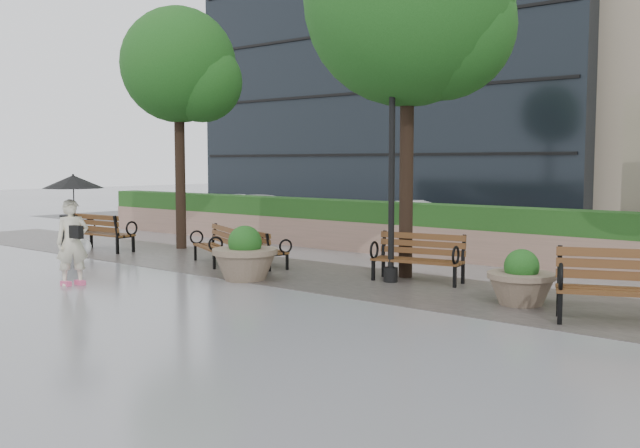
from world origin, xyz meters
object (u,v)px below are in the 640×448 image
Objects in this scene: bench_1 at (214,253)px; lamppost at (391,195)px; bench_4 at (629,303)px; pedestrian at (73,219)px; bench_0 at (104,240)px; car_right at (417,221)px; bench_3 at (418,268)px; planter_right at (521,283)px; trash_bin at (70,233)px; bench_2 at (264,256)px; planter_left at (245,259)px; car_left at (265,212)px.

lamppost is at bearing 32.05° from bench_1.
pedestrian reaches higher than bench_4.
lamppost is at bearing -179.35° from bench_0.
lamppost is 6.21m from pedestrian.
bench_1 is at bearing 166.37° from car_right.
bench_3 is 0.47× the size of lamppost.
bench_3 is 1.56m from lamppost.
trash_bin is at bearing -176.76° from planter_right.
bench_3 is (3.84, 0.44, 0.04)m from bench_2.
planter_left is at bearing -178.46° from car_right.
bench_1 is 9.05m from car_left.
bench_4 is 0.52× the size of car_left.
bench_1 is at bearing -142.10° from car_left.
bench_4 is 0.60× the size of car_right.
lamppost is (3.43, 0.10, 1.50)m from bench_2.
bench_3 is 0.45× the size of car_left.
planter_left is at bearing -15.44° from pedestrian.
bench_1 is 1.06× the size of bench_2.
planter_right is (6.38, -0.37, 0.12)m from bench_2.
lamppost is (-4.78, 0.84, 1.42)m from bench_4.
trash_bin is at bearing 30.36° from bench_2.
bench_0 is 1.15× the size of bench_2.
planter_left is 0.33× the size of lamppost.
lamppost is 1.87× the size of pedestrian.
trash_bin is 0.23× the size of lamppost.
bench_4 is 7.27m from planter_left.
bench_4 is at bearing -25.85° from bench_3.
bench_2 is at bearing -177.20° from bench_0.
trash_bin is at bearing 176.37° from planter_left.
planter_right is 0.28× the size of lamppost.
lamppost reaches higher than bench_3.
car_left is at bearing 129.86° from bench_4.
bench_2 is 4.38m from pedestrian.
lamppost is (-0.42, -0.33, 1.46)m from bench_3.
bench_1 is at bearing 6.86° from trash_bin.
trash_bin is at bearing 158.25° from bench_4.
trash_bin is at bearing 136.34° from car_right.
trash_bin is at bearing 18.64° from bench_0.
bench_1 is 1.96× the size of trash_bin.
planter_right is 0.31× the size of car_right.
car_right reaches higher than bench_0.
bench_3 is 4.52m from bench_4.
bench_3 reaches higher than bench_2.
bench_3 is at bearing -120.16° from car_left.
bench_0 is 4.20m from bench_1.
bench_3 is 3.48m from planter_left.
bench_0 is at bearing 176.14° from bench_3.
bench_3 is 1.68× the size of planter_right.
planter_right is 9.92m from car_right.
trash_bin is (-0.95, -0.41, 0.15)m from bench_0.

